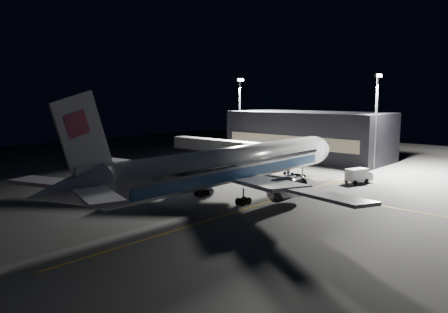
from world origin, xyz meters
The scene contains 14 objects.
ground centered at (0.00, 0.00, 0.00)m, with size 200.00×200.00×0.00m, color #4C4C4F.
guide_line_main centered at (10.00, 0.00, 0.01)m, with size 0.25×80.00×0.01m, color gold.
guide_line_cross centered at (0.00, -6.00, 0.01)m, with size 70.00×0.25×0.01m, color gold.
guide_line_side centered at (22.00, 10.00, 0.01)m, with size 0.25×40.00×0.01m, color gold.
airliner centered at (-1.08, 0.00, 5.16)m, with size 61.48×54.22×16.64m.
terminal centered at (45.98, 14.00, 6.00)m, with size 18.12×40.00×12.00m.
jet_bridge centered at (22.00, 18.06, 4.58)m, with size 3.60×34.40×6.30m.
floodlight_mast_north centered at (40.00, 31.99, 12.37)m, with size 2.40×0.68×20.70m.
floodlight_mast_south centered at (40.00, -6.01, 12.37)m, with size 2.40×0.67×20.70m.
service_truck centered at (23.95, -9.89, 1.46)m, with size 5.71×3.77×2.73m.
baggage_tug centered at (-9.50, 17.54, 0.90)m, with size 3.21×2.87×1.95m.
safety_cone_a centered at (6.00, 9.41, 0.29)m, with size 0.39×0.39×0.58m, color orange.
safety_cone_b centered at (5.65, 14.00, 0.31)m, with size 0.42×0.42×0.62m, color orange.
safety_cone_c centered at (-8.00, 11.60, 0.28)m, with size 0.37×0.37×0.55m, color orange.
Camera 1 is at (-51.97, -43.93, 15.98)m, focal length 35.00 mm.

